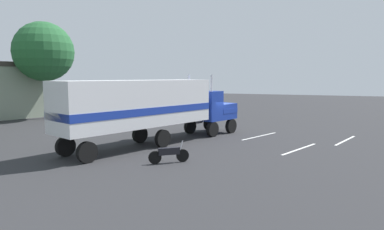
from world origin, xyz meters
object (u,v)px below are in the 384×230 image
Objects in this scene: person_bystander at (139,126)px; tree_center at (44,52)px; semi_truck at (152,106)px; motorcycle at (169,154)px.

person_bystander is 0.16× the size of tree_center.
tree_center reaches higher than semi_truck.
person_bystander is at bearing 42.52° from motorcycle.
semi_truck is at bearing 38.12° from motorcycle.
semi_truck is 5.33m from motorcycle.
person_bystander is 17.36m from tree_center.
semi_truck reaches higher than person_bystander.
motorcycle is at bearing -137.48° from person_bystander.
tree_center is at bearing 58.86° from motorcycle.
person_bystander reaches higher than motorcycle.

